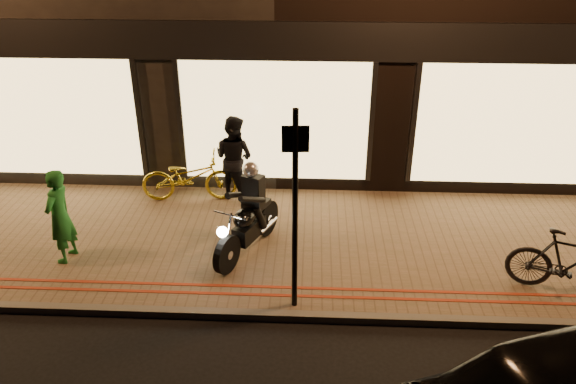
# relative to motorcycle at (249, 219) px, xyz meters

# --- Properties ---
(ground) EXTENTS (90.00, 90.00, 0.00)m
(ground) POSITION_rel_motorcycle_xyz_m (0.29, -1.67, -0.73)
(ground) COLOR black
(ground) RESTS_ON ground
(sidewalk) EXTENTS (50.00, 4.00, 0.12)m
(sidewalk) POSITION_rel_motorcycle_xyz_m (0.29, 0.33, -0.67)
(sidewalk) COLOR brown
(sidewalk) RESTS_ON ground
(kerb_stone) EXTENTS (50.00, 0.14, 0.12)m
(kerb_stone) POSITION_rel_motorcycle_xyz_m (0.29, -1.62, -0.67)
(kerb_stone) COLOR #59544C
(kerb_stone) RESTS_ON ground
(red_kerb_lines) EXTENTS (50.00, 0.26, 0.01)m
(red_kerb_lines) POSITION_rel_motorcycle_xyz_m (0.29, -1.12, -0.61)
(red_kerb_lines) COLOR maroon
(red_kerb_lines) RESTS_ON sidewalk
(motorcycle) EXTENTS (0.94, 1.82, 1.59)m
(motorcycle) POSITION_rel_motorcycle_xyz_m (0.00, 0.00, 0.00)
(motorcycle) COLOR black
(motorcycle) RESTS_ON sidewalk
(sign_post) EXTENTS (0.35, 0.09, 3.00)m
(sign_post) POSITION_rel_motorcycle_xyz_m (0.81, -1.42, 1.06)
(sign_post) COLOR black
(sign_post) RESTS_ON sidewalk
(bicycle_gold) EXTENTS (1.91, 0.83, 0.97)m
(bicycle_gold) POSITION_rel_motorcycle_xyz_m (-1.37, 1.80, -0.13)
(bicycle_gold) COLOR gold
(bicycle_gold) RESTS_ON sidewalk
(bicycle_dark) EXTENTS (1.81, 1.08, 1.05)m
(bicycle_dark) POSITION_rel_motorcycle_xyz_m (4.84, -0.95, -0.09)
(bicycle_dark) COLOR black
(bicycle_dark) RESTS_ON sidewalk
(person_green) EXTENTS (0.47, 0.63, 1.59)m
(person_green) POSITION_rel_motorcycle_xyz_m (-2.98, -0.39, 0.18)
(person_green) COLOR #1D6D27
(person_green) RESTS_ON sidewalk
(person_dark) EXTENTS (1.03, 0.95, 1.70)m
(person_dark) POSITION_rel_motorcycle_xyz_m (-0.49, 1.96, 0.23)
(person_dark) COLOR black
(person_dark) RESTS_ON sidewalk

